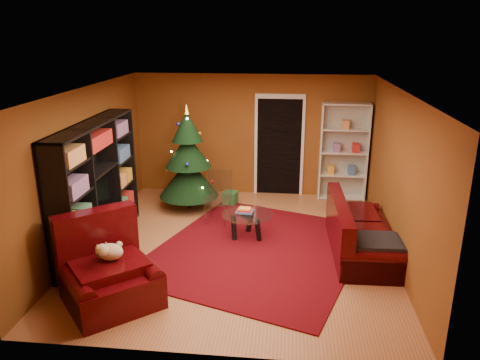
# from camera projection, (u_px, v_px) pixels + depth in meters

# --- Properties ---
(floor) EXTENTS (5.00, 5.50, 0.05)m
(floor) POSITION_uv_depth(u_px,v_px,m) (238.00, 248.00, 7.86)
(floor) COLOR #A5613A
(floor) RESTS_ON ground
(ceiling) EXTENTS (5.00, 5.50, 0.05)m
(ceiling) POSITION_uv_depth(u_px,v_px,m) (237.00, 89.00, 7.04)
(ceiling) COLOR silver
(ceiling) RESTS_ON wall_back
(wall_back) EXTENTS (5.00, 0.05, 2.60)m
(wall_back) POSITION_uv_depth(u_px,v_px,m) (252.00, 135.00, 10.07)
(wall_back) COLOR brown
(wall_back) RESTS_ON ground
(wall_left) EXTENTS (0.05, 5.50, 2.60)m
(wall_left) POSITION_uv_depth(u_px,v_px,m) (85.00, 168.00, 7.70)
(wall_left) COLOR brown
(wall_left) RESTS_ON ground
(wall_right) EXTENTS (0.05, 5.50, 2.60)m
(wall_right) POSITION_uv_depth(u_px,v_px,m) (400.00, 178.00, 7.20)
(wall_right) COLOR brown
(wall_right) RESTS_ON ground
(doorway) EXTENTS (1.06, 0.60, 2.16)m
(doorway) POSITION_uv_depth(u_px,v_px,m) (279.00, 148.00, 10.05)
(doorway) COLOR black
(doorway) RESTS_ON floor
(rug) EXTENTS (4.10, 4.41, 0.02)m
(rug) POSITION_uv_depth(u_px,v_px,m) (258.00, 250.00, 7.72)
(rug) COLOR #5B070F
(rug) RESTS_ON floor
(media_unit) EXTENTS (0.43, 2.73, 2.09)m
(media_unit) POSITION_uv_depth(u_px,v_px,m) (97.00, 187.00, 7.57)
(media_unit) COLOR black
(media_unit) RESTS_ON floor
(christmas_tree) EXTENTS (1.57, 1.57, 2.13)m
(christmas_tree) POSITION_uv_depth(u_px,v_px,m) (188.00, 159.00, 9.26)
(christmas_tree) COLOR black
(christmas_tree) RESTS_ON floor
(gift_box_teal) EXTENTS (0.35, 0.35, 0.27)m
(gift_box_teal) POSITION_uv_depth(u_px,v_px,m) (194.00, 197.00, 9.77)
(gift_box_teal) COLOR teal
(gift_box_teal) RESTS_ON floor
(gift_box_green) EXTENTS (0.32, 0.32, 0.27)m
(gift_box_green) POSITION_uv_depth(u_px,v_px,m) (230.00, 198.00, 9.72)
(gift_box_green) COLOR #206734
(gift_box_green) RESTS_ON floor
(white_bookshelf) EXTENTS (0.98, 0.36, 2.11)m
(white_bookshelf) POSITION_uv_depth(u_px,v_px,m) (343.00, 152.00, 9.77)
(white_bookshelf) COLOR white
(white_bookshelf) RESTS_ON floor
(armchair) EXTENTS (1.72, 1.72, 0.95)m
(armchair) POSITION_uv_depth(u_px,v_px,m) (110.00, 270.00, 6.12)
(armchair) COLOR #320307
(armchair) RESTS_ON rug
(dog) EXTENTS (0.50, 0.49, 0.31)m
(dog) POSITION_uv_depth(u_px,v_px,m) (111.00, 252.00, 6.11)
(dog) COLOR beige
(dog) RESTS_ON armchair
(sofa) EXTENTS (0.98, 2.09, 0.89)m
(sofa) POSITION_uv_depth(u_px,v_px,m) (362.00, 228.00, 7.50)
(sofa) COLOR #320307
(sofa) RESTS_ON rug
(coffee_table) EXTENTS (0.98, 0.98, 0.55)m
(coffee_table) POSITION_uv_depth(u_px,v_px,m) (247.00, 225.00, 8.11)
(coffee_table) COLOR gray
(coffee_table) RESTS_ON rug
(acrylic_chair) EXTENTS (0.51, 0.55, 0.90)m
(acrylic_chair) POSITION_uv_depth(u_px,v_px,m) (217.00, 201.00, 8.67)
(acrylic_chair) COLOR #66605B
(acrylic_chair) RESTS_ON rug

